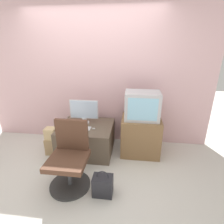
# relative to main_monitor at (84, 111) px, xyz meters

# --- Properties ---
(ground_plane) EXTENTS (12.00, 12.00, 0.00)m
(ground_plane) POSITION_rel_main_monitor_xyz_m (0.12, -0.93, -0.74)
(ground_plane) COLOR beige
(wall_back) EXTENTS (4.40, 0.05, 2.60)m
(wall_back) POSITION_rel_main_monitor_xyz_m (0.12, 0.40, 0.56)
(wall_back) COLOR beige
(wall_back) RESTS_ON ground_plane
(desk) EXTENTS (0.94, 0.83, 0.51)m
(desk) POSITION_rel_main_monitor_xyz_m (0.06, -0.11, -0.48)
(desk) COLOR brown
(desk) RESTS_ON ground_plane
(side_stand) EXTENTS (0.67, 0.54, 0.68)m
(side_stand) POSITION_rel_main_monitor_xyz_m (1.03, -0.05, -0.40)
(side_stand) COLOR olive
(side_stand) RESTS_ON ground_plane
(main_monitor) EXTENTS (0.52, 0.17, 0.44)m
(main_monitor) POSITION_rel_main_monitor_xyz_m (0.00, 0.00, 0.00)
(main_monitor) COLOR silver
(main_monitor) RESTS_ON desk
(keyboard) EXTENTS (0.32, 0.13, 0.01)m
(keyboard) POSITION_rel_main_monitor_xyz_m (0.00, -0.23, -0.22)
(keyboard) COLOR silver
(keyboard) RESTS_ON desk
(mouse) EXTENTS (0.06, 0.04, 0.03)m
(mouse) POSITION_rel_main_monitor_xyz_m (0.22, -0.24, -0.22)
(mouse) COLOR silver
(mouse) RESTS_ON desk
(crt_tv) EXTENTS (0.57, 0.40, 0.47)m
(crt_tv) POSITION_rel_main_monitor_xyz_m (1.02, -0.07, 0.17)
(crt_tv) COLOR #B7B7BC
(crt_tv) RESTS_ON side_stand
(office_chair) EXTENTS (0.56, 0.56, 0.91)m
(office_chair) POSITION_rel_main_monitor_xyz_m (0.04, -0.95, -0.35)
(office_chair) COLOR #333333
(office_chair) RESTS_ON ground_plane
(cardboard_box_lower) EXTENTS (0.21, 0.20, 0.30)m
(cardboard_box_lower) POSITION_rel_main_monitor_xyz_m (-0.55, -0.27, -0.59)
(cardboard_box_lower) COLOR #A3845B
(cardboard_box_lower) RESTS_ON ground_plane
(cardboard_box_upper) EXTENTS (0.19, 0.16, 0.20)m
(cardboard_box_upper) POSITION_rel_main_monitor_xyz_m (-0.55, -0.27, -0.34)
(cardboard_box_upper) COLOR #D1B27F
(cardboard_box_upper) RESTS_ON cardboard_box_lower
(handbag) EXTENTS (0.26, 0.18, 0.37)m
(handbag) POSITION_rel_main_monitor_xyz_m (0.53, -1.10, -0.60)
(handbag) COLOR #232328
(handbag) RESTS_ON ground_plane
(book) EXTENTS (0.21, 0.16, 0.02)m
(book) POSITION_rel_main_monitor_xyz_m (-0.40, -0.58, -0.73)
(book) COLOR maroon
(book) RESTS_ON ground_plane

